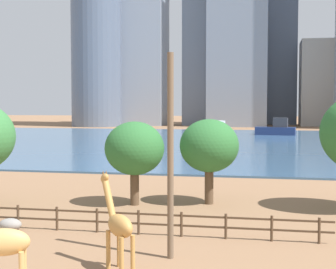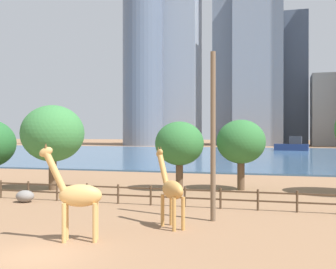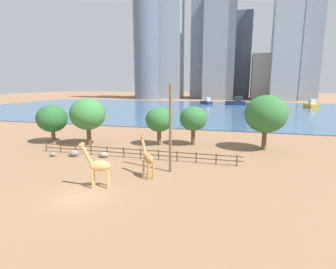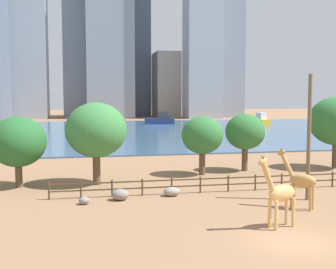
% 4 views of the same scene
% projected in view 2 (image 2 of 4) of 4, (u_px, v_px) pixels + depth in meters
% --- Properties ---
extents(ground_plane, '(400.00, 400.00, 0.00)m').
position_uv_depth(ground_plane, '(241.00, 154.00, 93.36)').
color(ground_plane, '#8C6647').
extents(harbor_water, '(180.00, 86.00, 0.20)m').
position_uv_depth(harbor_water, '(240.00, 155.00, 90.46)').
color(harbor_water, '#3D6084').
rests_on(harbor_water, ground).
extents(giraffe_tall, '(2.83, 1.37, 4.30)m').
position_uv_depth(giraffe_tall, '(77.00, 195.00, 18.45)').
color(giraffe_tall, tan).
rests_on(giraffe_tall, ground).
extents(giraffe_companion, '(2.23, 2.36, 4.05)m').
position_uv_depth(giraffe_companion, '(171.00, 189.00, 21.14)').
color(giraffe_companion, '#C18C47').
rests_on(giraffe_companion, ground).
extents(utility_pole, '(0.28, 0.28, 9.15)m').
position_uv_depth(utility_pole, '(213.00, 136.00, 22.70)').
color(utility_pole, brown).
rests_on(utility_pole, ground).
extents(boulder_near_fence, '(1.27, 0.91, 0.68)m').
position_uv_depth(boulder_near_fence, '(81.00, 198.00, 28.30)').
color(boulder_near_fence, gray).
rests_on(boulder_near_fence, ground).
extents(boulder_small, '(1.25, 1.10, 0.82)m').
position_uv_depth(boulder_small, '(25.00, 196.00, 28.84)').
color(boulder_small, gray).
rests_on(boulder_small, ground).
extents(enclosure_fence, '(26.12, 0.14, 1.30)m').
position_uv_depth(enclosure_fence, '(137.00, 193.00, 27.87)').
color(enclosure_fence, '#4C3826').
rests_on(enclosure_fence, ground).
extents(tree_center_broad, '(4.06, 4.06, 5.72)m').
position_uv_depth(tree_center_broad, '(179.00, 144.00, 34.98)').
color(tree_center_broad, brown).
rests_on(tree_center_broad, ground).
extents(tree_left_small, '(4.07, 4.07, 5.87)m').
position_uv_depth(tree_left_small, '(241.00, 142.00, 34.98)').
color(tree_left_small, brown).
rests_on(tree_left_small, ground).
extents(tree_right_small, '(5.24, 5.24, 7.08)m').
position_uv_depth(tree_right_small, '(53.00, 134.00, 35.08)').
color(tree_right_small, brown).
rests_on(tree_right_small, ground).
extents(boat_ferry, '(6.08, 6.91, 3.00)m').
position_uv_depth(boat_ferry, '(243.00, 146.00, 114.37)').
color(boat_ferry, navy).
rests_on(boat_ferry, harbor_water).
extents(boat_sailboat, '(8.78, 4.03, 3.73)m').
position_uv_depth(boat_sailboat, '(292.00, 146.00, 109.15)').
color(boat_sailboat, navy).
rests_on(boat_sailboat, harbor_water).
extents(skyline_tower_needle, '(9.84, 15.62, 26.77)m').
position_uv_depth(skyline_tower_needle, '(325.00, 110.00, 160.00)').
color(skyline_tower_needle, '#ADA89E').
rests_on(skyline_tower_needle, ground).
extents(skyline_block_central, '(17.98, 12.78, 60.60)m').
position_uv_depth(skyline_block_central, '(258.00, 64.00, 156.53)').
color(skyline_block_central, gray).
rests_on(skyline_block_central, ground).
extents(skyline_tower_glass, '(15.99, 12.65, 77.88)m').
position_uv_depth(skyline_tower_glass, '(235.00, 47.00, 167.34)').
color(skyline_tower_glass, slate).
rests_on(skyline_tower_glass, ground).
extents(skyline_block_right, '(14.49, 13.94, 83.47)m').
position_uv_depth(skyline_block_right, '(181.00, 41.00, 168.46)').
color(skyline_block_right, '#939EAD').
rests_on(skyline_block_right, ground).
extents(skyline_block_wide, '(16.52, 8.65, 53.84)m').
position_uv_depth(skyline_block_wide, '(287.00, 79.00, 172.07)').
color(skyline_block_wide, slate).
rests_on(skyline_block_wide, ground).
extents(skyline_tower_far, '(15.36, 15.36, 89.21)m').
position_uv_depth(skyline_tower_far, '(143.00, 29.00, 160.86)').
color(skyline_tower_far, slate).
rests_on(skyline_tower_far, ground).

